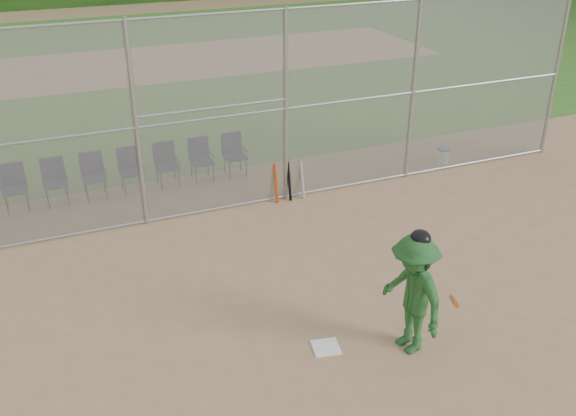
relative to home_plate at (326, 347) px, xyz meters
name	(u,v)px	position (x,y,z in m)	size (l,w,h in m)	color
ground	(354,346)	(0.40, -0.13, -0.01)	(100.00, 100.00, 0.00)	tan
grass_strip	(129,65)	(0.40, 17.87, 0.00)	(100.00, 100.00, 0.00)	#32681F
dirt_patch_far	(129,65)	(0.40, 17.87, 0.00)	(24.00, 24.00, 0.00)	tan
backstop_fence	(239,111)	(0.40, 4.87, 2.06)	(16.09, 0.09, 4.00)	gray
home_plate	(326,347)	(0.00, 0.00, 0.00)	(0.39, 0.39, 0.02)	white
batter_at_plate	(413,294)	(1.10, -0.44, 0.92)	(1.03, 1.36, 1.91)	#215324
water_cooler	(443,155)	(5.67, 5.25, 0.18)	(0.30, 0.30, 0.38)	white
spare_bats	(289,181)	(1.44, 4.80, 0.41)	(0.66, 0.25, 0.85)	#D84C14
chair_2	(15,189)	(-3.93, 6.50, 0.47)	(0.54, 0.52, 0.96)	#0F1637
chair_3	(55,183)	(-3.14, 6.50, 0.47)	(0.54, 0.52, 0.96)	#0F1637
chair_4	(94,177)	(-2.35, 6.50, 0.47)	(0.54, 0.52, 0.96)	#0F1637
chair_5	(131,171)	(-1.57, 6.50, 0.47)	(0.54, 0.52, 0.96)	#0F1637
chair_6	(167,166)	(-0.78, 6.50, 0.47)	(0.54, 0.52, 0.96)	#0F1637
chair_7	(202,160)	(0.01, 6.50, 0.47)	(0.54, 0.52, 0.96)	#0F1637
chair_8	(235,155)	(0.80, 6.50, 0.47)	(0.54, 0.52, 0.96)	#0F1637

